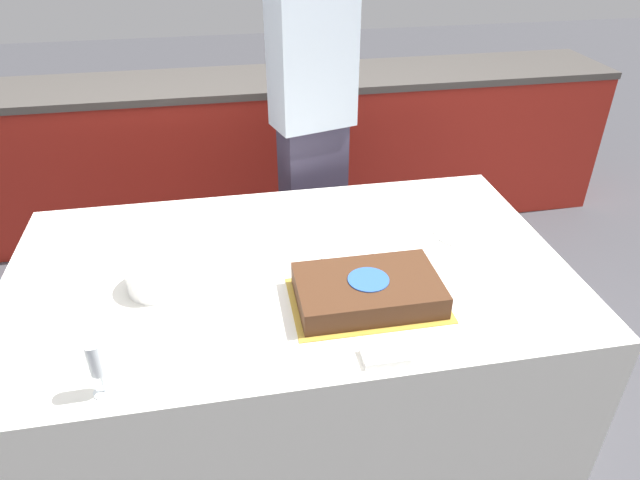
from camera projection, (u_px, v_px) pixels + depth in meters
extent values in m
plane|color=#424247|center=(294.00, 407.00, 2.42)|extent=(14.00, 14.00, 0.00)
cube|color=#A82319|center=(254.00, 155.00, 3.56)|extent=(4.40, 0.55, 0.88)
cube|color=#4C4742|center=(249.00, 82.00, 3.31)|extent=(4.40, 0.58, 0.04)
cube|color=white|center=(291.00, 343.00, 2.22)|extent=(1.98, 1.16, 0.73)
cube|color=gold|center=(367.00, 300.00, 1.86)|extent=(0.50, 0.33, 0.00)
cube|color=#472816|center=(368.00, 290.00, 1.84)|extent=(0.46, 0.29, 0.08)
cylinder|color=#2D5BB7|center=(368.00, 280.00, 1.82)|extent=(0.13, 0.13, 0.00)
cylinder|color=white|center=(157.00, 278.00, 1.90)|extent=(0.20, 0.20, 0.08)
cylinder|color=white|center=(105.00, 391.00, 1.53)|extent=(0.06, 0.06, 0.00)
cylinder|color=white|center=(103.00, 382.00, 1.51)|extent=(0.01, 0.01, 0.07)
cylinder|color=white|center=(96.00, 358.00, 1.47)|extent=(0.05, 0.05, 0.10)
cylinder|color=white|center=(346.00, 252.00, 2.10)|extent=(0.20, 0.20, 0.00)
cylinder|color=white|center=(459.00, 234.00, 2.21)|extent=(0.20, 0.20, 0.00)
cube|color=white|center=(385.00, 355.00, 1.64)|extent=(0.14, 0.08, 0.02)
cube|color=#383347|center=(313.00, 214.00, 2.87)|extent=(0.33, 0.24, 0.94)
cube|color=silver|center=(312.00, 62.00, 2.46)|extent=(0.40, 0.29, 0.57)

